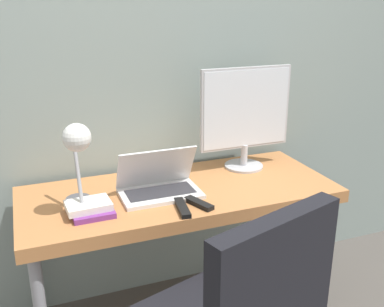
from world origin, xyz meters
TOP-DOWN VIEW (x-y plane):
  - wall_back at (0.00, 0.68)m, footprint 8.00×0.05m
  - desk at (0.00, 0.31)m, footprint 1.47×0.61m
  - laptop at (-0.11, 0.29)m, footprint 0.36×0.23m
  - monitor at (0.42, 0.46)m, footprint 0.50×0.20m
  - desk_lamp at (-0.46, 0.21)m, footprint 0.11×0.26m
  - book_stack at (-0.43, 0.21)m, footprint 0.19×0.20m
  - tv_remote at (-0.06, 0.09)m, footprint 0.06×0.18m
  - media_remote at (0.02, 0.11)m, footprint 0.09×0.16m

SIDE VIEW (x-z plane):
  - desk at x=0.00m, z-range 0.30..1.04m
  - tv_remote at x=-0.06m, z-range 0.74..0.76m
  - media_remote at x=0.02m, z-range 0.74..0.76m
  - book_stack at x=-0.43m, z-range 0.74..0.79m
  - laptop at x=-0.11m, z-range 0.68..0.90m
  - monitor at x=0.42m, z-range 0.77..1.30m
  - desk_lamp at x=-0.46m, z-range 0.84..1.23m
  - wall_back at x=0.00m, z-range 0.00..2.60m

